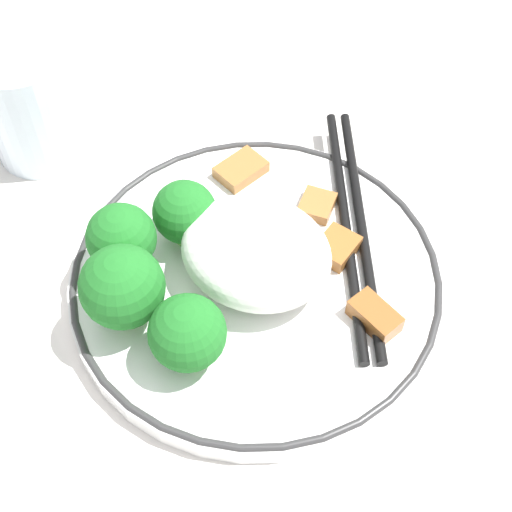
{
  "coord_description": "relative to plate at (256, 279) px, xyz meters",
  "views": [
    {
      "loc": [
        -0.12,
        0.25,
        0.41
      ],
      "look_at": [
        0.0,
        0.0,
        0.04
      ],
      "focal_mm": 50.0,
      "sensor_mm": 36.0,
      "label": 1
    }
  ],
  "objects": [
    {
      "name": "meat_near_front",
      "position": [
        -0.08,
        -0.0,
        0.01
      ],
      "size": [
        0.04,
        0.03,
        0.01
      ],
      "color": "brown",
      "rests_on": "plate"
    },
    {
      "name": "meat_near_left",
      "position": [
        -0.04,
        -0.04,
        0.01
      ],
      "size": [
        0.03,
        0.03,
        0.01
      ],
      "color": "#995B28",
      "rests_on": "plate"
    },
    {
      "name": "chopsticks",
      "position": [
        -0.04,
        -0.07,
        0.01
      ],
      "size": [
        0.12,
        0.2,
        0.01
      ],
      "color": "black",
      "rests_on": "plate"
    },
    {
      "name": "broccoli_back_left",
      "position": [
        0.06,
        -0.01,
        0.03
      ],
      "size": [
        0.04,
        0.04,
        0.05
      ],
      "color": "#72AD4C",
      "rests_on": "plate"
    },
    {
      "name": "broccoli_back_center",
      "position": [
        0.08,
        0.04,
        0.04
      ],
      "size": [
        0.05,
        0.05,
        0.06
      ],
      "color": "#72AD4C",
      "rests_on": "plate"
    },
    {
      "name": "meat_near_right",
      "position": [
        -0.01,
        -0.07,
        0.01
      ],
      "size": [
        0.03,
        0.03,
        0.01
      ],
      "color": "#9E6633",
      "rests_on": "plate"
    },
    {
      "name": "meat_near_back",
      "position": [
        0.05,
        -0.08,
        0.01
      ],
      "size": [
        0.04,
        0.04,
        0.01
      ],
      "color": "#9E6633",
      "rests_on": "plate"
    },
    {
      "name": "broccoli_back_right",
      "position": [
        0.06,
        0.07,
        0.04
      ],
      "size": [
        0.05,
        0.05,
        0.06
      ],
      "color": "#72AD4C",
      "rests_on": "plate"
    },
    {
      "name": "rice_mound",
      "position": [
        -0.0,
        -0.0,
        0.03
      ],
      "size": [
        0.1,
        0.09,
        0.05
      ],
      "color": "white",
      "rests_on": "plate"
    },
    {
      "name": "plate",
      "position": [
        0.0,
        0.0,
        0.0
      ],
      "size": [
        0.25,
        0.25,
        0.02
      ],
      "color": "white",
      "rests_on": "ground_plane"
    },
    {
      "name": "ground_plane",
      "position": [
        0.0,
        0.0,
        -0.01
      ],
      "size": [
        3.0,
        3.0,
        0.0
      ],
      "primitive_type": "plane",
      "color": "silver"
    },
    {
      "name": "broccoli_mid_left",
      "position": [
        0.01,
        0.07,
        0.03
      ],
      "size": [
        0.05,
        0.05,
        0.05
      ],
      "color": "#72AD4C",
      "rests_on": "plate"
    },
    {
      "name": "drinking_glass",
      "position": [
        0.21,
        -0.04,
        0.04
      ],
      "size": [
        0.07,
        0.07,
        0.09
      ],
      "color": "silver",
      "rests_on": "ground_plane"
    }
  ]
}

